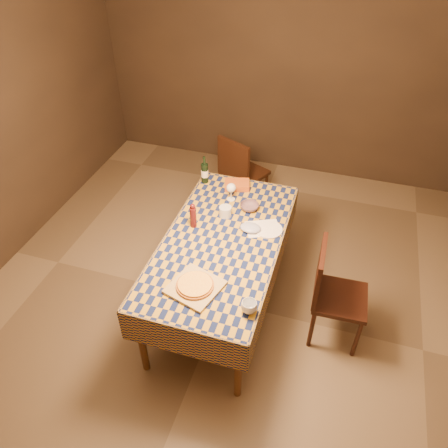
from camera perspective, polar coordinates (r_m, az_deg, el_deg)
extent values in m
plane|color=brown|center=(4.11, -0.21, -10.14)|extent=(5.00, 5.00, 0.00)
cube|color=#34271D|center=(5.40, 8.23, 19.94)|extent=(4.50, 0.10, 2.70)
cylinder|color=brown|center=(3.45, -10.76, -14.58)|extent=(0.06, 0.06, 0.75)
cylinder|color=brown|center=(3.27, 1.88, -18.04)|extent=(0.06, 0.06, 0.75)
cylinder|color=brown|center=(4.51, -1.68, 1.83)|extent=(0.06, 0.06, 0.75)
cylinder|color=brown|center=(4.37, 7.81, 0.00)|extent=(0.06, 0.06, 0.75)
cube|color=brown|center=(3.57, -0.24, -2.46)|extent=(0.90, 1.80, 0.03)
cube|color=brown|center=(3.56, -0.24, -2.22)|extent=(0.92, 1.82, 0.02)
cube|color=brown|center=(3.10, -5.49, -15.05)|extent=(0.94, 0.01, 0.30)
cube|color=brown|center=(4.34, 3.39, 4.12)|extent=(0.94, 0.01, 0.30)
cube|color=brown|center=(3.79, -6.97, -2.39)|extent=(0.01, 1.84, 0.30)
cube|color=brown|center=(3.58, 6.91, -5.35)|extent=(0.01, 1.84, 0.30)
cube|color=tan|center=(3.18, -3.79, -8.22)|extent=(0.42, 0.42, 0.02)
cylinder|color=#A2571B|center=(3.17, -3.81, -7.99)|extent=(0.36, 0.36, 0.02)
cylinder|color=gold|center=(3.16, -3.82, -7.83)|extent=(0.33, 0.33, 0.01)
cylinder|color=#481011|center=(3.64, -4.05, 0.88)|extent=(0.06, 0.06, 0.19)
sphere|color=#481011|center=(3.57, -4.13, 2.33)|extent=(0.04, 0.04, 0.04)
imported|color=#624852|center=(3.86, 3.35, 2.26)|extent=(0.18, 0.18, 0.05)
cylinder|color=white|center=(3.99, 0.92, 3.27)|extent=(0.08, 0.08, 0.01)
cylinder|color=white|center=(3.96, 0.93, 3.76)|extent=(0.01, 0.01, 0.08)
sphere|color=white|center=(3.91, 0.94, 4.75)|extent=(0.09, 0.09, 0.09)
ellipsoid|color=#430808|center=(3.92, 0.94, 4.63)|extent=(0.06, 0.06, 0.03)
cylinder|color=black|center=(4.17, -2.53, 6.66)|extent=(0.08, 0.08, 0.20)
cylinder|color=black|center=(4.10, -2.59, 8.28)|extent=(0.03, 0.03, 0.08)
cylinder|color=#F0E4CD|center=(4.17, -2.53, 6.66)|extent=(0.08, 0.08, 0.07)
cylinder|color=silver|center=(3.77, 0.18, 1.66)|extent=(0.13, 0.13, 0.09)
cube|color=#B64F17|center=(4.13, 1.72, 5.14)|extent=(0.26, 0.22, 0.06)
cylinder|color=white|center=(3.66, 5.84, -0.71)|extent=(0.29, 0.29, 0.01)
imported|color=white|center=(3.02, 3.30, -10.75)|extent=(0.13, 0.13, 0.09)
cube|color=white|center=(3.68, 5.09, -0.56)|extent=(0.34, 0.31, 0.00)
ellipsoid|color=#A0A9CD|center=(3.64, 3.49, -0.50)|extent=(0.18, 0.14, 0.05)
cube|color=black|center=(4.94, 2.72, 6.66)|extent=(0.56, 0.56, 0.04)
cube|color=black|center=(4.68, 1.23, 8.24)|extent=(0.40, 0.21, 0.46)
cylinder|color=black|center=(5.10, 5.49, 4.51)|extent=(0.04, 0.04, 0.43)
cylinder|color=black|center=(5.28, 2.39, 6.02)|extent=(0.04, 0.04, 0.43)
cylinder|color=black|center=(4.87, 2.90, 2.70)|extent=(0.04, 0.04, 0.43)
cylinder|color=black|center=(5.06, -0.24, 4.35)|extent=(0.04, 0.04, 0.43)
cube|color=black|center=(3.66, 14.95, -9.34)|extent=(0.44, 0.44, 0.04)
cube|color=black|center=(3.47, 12.36, -6.10)|extent=(0.05, 0.42, 0.46)
cylinder|color=black|center=(3.75, 16.96, -14.16)|extent=(0.04, 0.04, 0.43)
cylinder|color=black|center=(3.98, 17.13, -10.06)|extent=(0.04, 0.04, 0.43)
cylinder|color=black|center=(3.72, 11.35, -13.33)|extent=(0.04, 0.04, 0.43)
cylinder|color=black|center=(3.95, 11.93, -9.25)|extent=(0.04, 0.04, 0.43)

